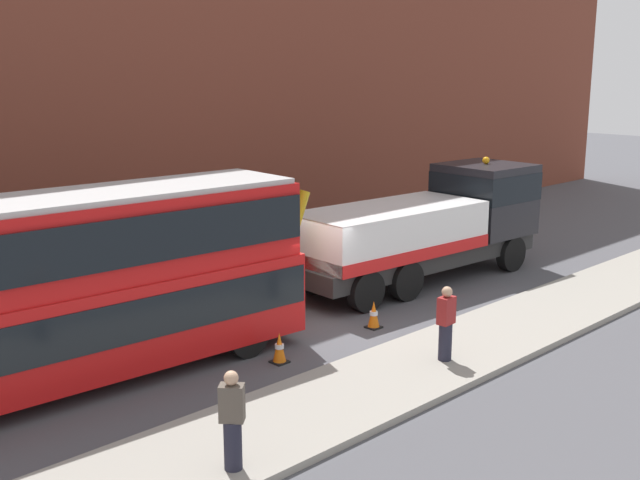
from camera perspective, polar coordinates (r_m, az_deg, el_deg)
ground_plane at (r=20.49m, az=-1.48°, el=-6.11°), size 120.00×120.00×0.00m
near_kerb at (r=17.79m, az=7.82°, el=-8.98°), size 60.00×2.80×0.15m
building_facade at (r=26.16m, az=-14.45°, el=15.54°), size 60.00×1.50×16.00m
recovery_tow_truck at (r=24.41m, az=8.01°, el=1.14°), size 10.21×3.15×3.67m
double_decker_bus at (r=16.76m, az=-18.61°, el=-3.13°), size 11.15×3.18×4.06m
pedestrian_onlooker at (r=12.97m, az=-6.46°, el=-13.11°), size 0.46×0.47×1.71m
pedestrian_bystander at (r=17.58m, az=9.23°, el=-6.13°), size 0.42×0.32×1.71m
traffic_cone_near_bus at (r=17.78m, az=-3.00°, el=-7.96°), size 0.36×0.36×0.72m
traffic_cone_midway at (r=20.06m, az=3.97°, el=-5.54°), size 0.36×0.36×0.72m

